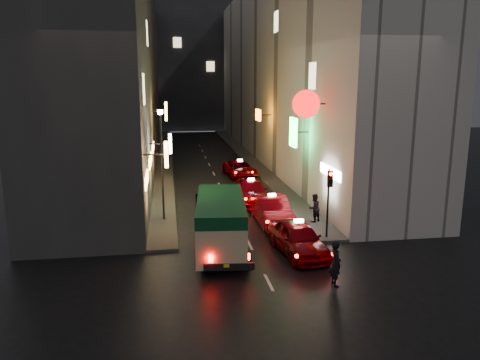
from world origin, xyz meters
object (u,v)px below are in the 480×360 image
minibus (221,219)px  taxi_near (298,236)px  lamp_post (162,158)px  traffic_light (329,189)px  pedestrian_crossing (336,260)px

minibus → taxi_near: bearing=-11.3°
minibus → taxi_near: (3.55, -0.71, -0.77)m
taxi_near → lamp_post: bearing=135.6°
traffic_light → lamp_post: lamp_post is taller
pedestrian_crossing → traffic_light: traffic_light is taller
minibus → traffic_light: traffic_light is taller
taxi_near → lamp_post: size_ratio=0.93×
taxi_near → traffic_light: (1.98, 1.58, 1.80)m
pedestrian_crossing → minibus: bearing=42.0°
taxi_near → lamp_post: lamp_post is taller
minibus → taxi_near: 3.70m
minibus → taxi_near: size_ratio=1.09×
minibus → pedestrian_crossing: 5.91m
minibus → lamp_post: bearing=116.4°
pedestrian_crossing → traffic_light: (1.47, 5.12, 1.64)m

